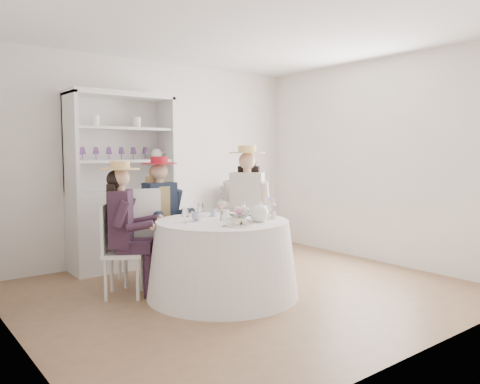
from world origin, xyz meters
TOP-DOWN VIEW (x-y plane):
  - ground at (0.00, 0.00)m, footprint 4.50×4.50m
  - ceiling at (0.00, 0.00)m, footprint 4.50×4.50m
  - wall_back at (0.00, 2.00)m, footprint 4.50×0.00m
  - wall_front at (0.00, -2.00)m, footprint 4.50×0.00m
  - wall_left at (-2.25, 0.00)m, footprint 0.00×4.50m
  - wall_right at (2.25, 0.00)m, footprint 0.00×4.50m
  - tea_table at (-0.29, 0.02)m, footprint 1.56×1.56m
  - hutch at (-0.61, 1.77)m, footprint 1.39×0.70m
  - side_table at (1.10, 1.73)m, footprint 0.50×0.50m
  - hatbox at (1.10, 1.73)m, footprint 0.42×0.42m
  - guest_left at (-1.10, 0.61)m, footprint 0.59×0.56m
  - guest_mid at (-0.46, 1.01)m, footprint 0.52×0.54m
  - guest_right at (0.51, 0.63)m, footprint 0.67×0.64m
  - spare_chair at (-0.78, 0.92)m, footprint 0.54×0.54m
  - teacup_a at (-0.52, 0.15)m, footprint 0.11×0.11m
  - teacup_b at (-0.20, 0.32)m, footprint 0.08×0.08m
  - teacup_c at (0.00, 0.13)m, footprint 0.09×0.09m
  - flower_bowl at (-0.08, 0.01)m, footprint 0.27×0.27m
  - flower_arrangement at (-0.10, -0.07)m, footprint 0.19×0.19m
  - table_teapot at (-0.05, -0.28)m, footprint 0.26×0.19m
  - sandwich_plate at (-0.36, -0.35)m, footprint 0.29×0.29m
  - cupcake_stand at (0.18, -0.15)m, footprint 0.22×0.22m
  - stemware_set at (-0.29, 0.02)m, footprint 0.83×0.80m

SIDE VIEW (x-z plane):
  - ground at x=0.00m, z-range 0.00..0.00m
  - side_table at x=1.10m, z-range 0.00..0.64m
  - tea_table at x=-0.29m, z-range 0.00..0.78m
  - spare_chair at x=-0.78m, z-range 0.04..1.12m
  - guest_left at x=-1.10m, z-range 0.09..1.47m
  - hutch at x=-0.61m, z-range -0.32..1.89m
  - sandwich_plate at x=-0.36m, z-range 0.76..0.83m
  - hatbox at x=1.10m, z-range 0.64..0.97m
  - guest_mid at x=-0.46m, z-range 0.09..1.52m
  - flower_bowl at x=-0.08m, z-range 0.78..0.83m
  - teacup_c at x=0.00m, z-range 0.78..0.84m
  - teacup_b at x=-0.20m, z-range 0.78..0.85m
  - teacup_a at x=-0.52m, z-range 0.78..0.85m
  - stemware_set at x=-0.29m, z-range 0.78..0.93m
  - cupcake_stand at x=0.18m, z-range 0.75..0.96m
  - table_teapot at x=-0.05m, z-range 0.76..0.96m
  - flower_arrangement at x=-0.10m, z-range 0.84..0.91m
  - guest_right at x=0.51m, z-range 0.10..1.65m
  - wall_back at x=0.00m, z-range -0.90..3.60m
  - wall_front at x=0.00m, z-range -0.90..3.60m
  - wall_left at x=-2.25m, z-range -0.90..3.60m
  - wall_right at x=2.25m, z-range -0.90..3.60m
  - ceiling at x=0.00m, z-range 2.70..2.70m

